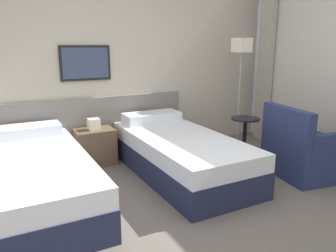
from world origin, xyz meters
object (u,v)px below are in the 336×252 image
armchair (307,153)px  floor_lamp (241,60)px  nightstand (95,146)px  side_table (245,132)px  bed_near_door (36,179)px  bed_near_window (179,154)px

armchair → floor_lamp: bearing=10.8°
nightstand → side_table: (1.75, -0.83, 0.16)m
floor_lamp → side_table: 1.08m
armchair → nightstand: bearing=63.2°
bed_near_door → side_table: size_ratio=3.47×
bed_near_door → floor_lamp: size_ratio=1.28×
armchair → bed_near_window: bearing=69.8°
bed_near_door → armchair: 2.99m
armchair → side_table: bearing=36.7°
nightstand → floor_lamp: 2.34m
bed_near_window → armchair: armchair is taller
side_table → bed_near_door: bearing=179.0°
nightstand → armchair: (2.11, -1.51, 0.03)m
bed_near_window → armchair: bearing=-29.1°
nightstand → side_table: nightstand is taller
nightstand → armchair: bearing=-35.7°
bed_near_door → nightstand: bearing=44.6°
floor_lamp → side_table: (-0.32, -0.53, -0.89)m
bed_near_window → floor_lamp: 1.71m
side_table → armchair: (0.36, -0.69, -0.13)m
nightstand → side_table: size_ratio=1.02×
bed_near_door → armchair: (2.90, -0.73, 0.02)m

